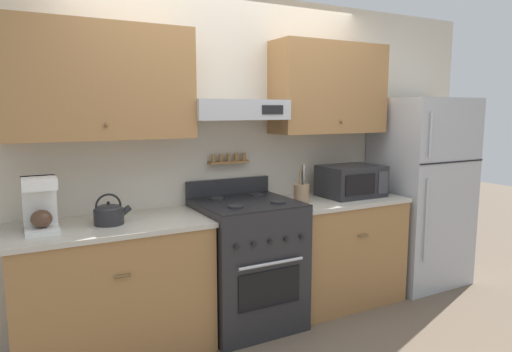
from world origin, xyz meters
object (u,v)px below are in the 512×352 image
at_px(refrigerator, 421,192).
at_px(tea_kettle, 109,213).
at_px(coffee_maker, 40,203).
at_px(microwave, 351,181).
at_px(stove_range, 247,262).
at_px(utensil_crock, 301,193).

relative_size(refrigerator, tea_kettle, 7.11).
distance_m(refrigerator, tea_kettle, 2.86).
xyz_separation_m(coffee_maker, microwave, (2.43, -0.02, -0.04)).
height_order(stove_range, refrigerator, refrigerator).
bearing_deg(stove_range, microwave, 1.70).
height_order(refrigerator, coffee_maker, refrigerator).
xyz_separation_m(refrigerator, tea_kettle, (-2.86, 0.00, 0.10)).
relative_size(tea_kettle, coffee_maker, 0.73).
relative_size(refrigerator, microwave, 3.40).
relative_size(stove_range, tea_kettle, 4.43).
bearing_deg(microwave, stove_range, -178.30).
xyz_separation_m(stove_range, coffee_maker, (-1.40, 0.05, 0.59)).
bearing_deg(microwave, refrigerator, -1.27).
distance_m(stove_range, microwave, 1.17).
bearing_deg(refrigerator, utensil_crock, 179.97).
bearing_deg(stove_range, coffee_maker, 178.11).
height_order(microwave, utensil_crock, utensil_crock).
distance_m(stove_range, utensil_crock, 0.71).
bearing_deg(tea_kettle, coffee_maker, 175.22).
bearing_deg(tea_kettle, microwave, 0.50).
bearing_deg(refrigerator, microwave, 178.73).
bearing_deg(refrigerator, coffee_maker, 179.40).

